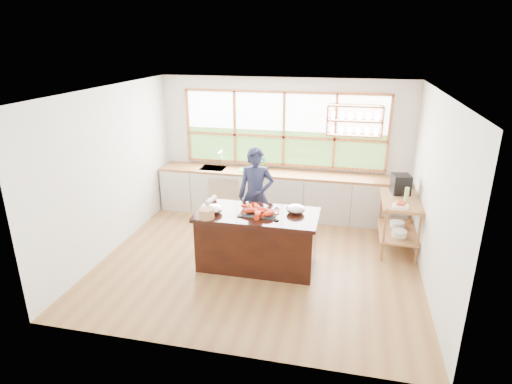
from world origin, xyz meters
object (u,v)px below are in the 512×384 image
(cook, at_px, (256,196))
(wicker_basket, at_px, (206,213))
(island, at_px, (257,240))
(espresso_machine, at_px, (401,184))

(cook, bearing_deg, wicker_basket, -120.94)
(wicker_basket, bearing_deg, cook, 68.74)
(cook, bearing_deg, island, -85.63)
(island, distance_m, wicker_basket, 0.93)
(cook, relative_size, wicker_basket, 7.36)
(espresso_machine, relative_size, wicker_basket, 1.44)
(cook, distance_m, wicker_basket, 1.31)
(island, distance_m, cook, 0.98)
(espresso_machine, xyz_separation_m, wicker_basket, (-2.88, -1.74, -0.09))
(cook, relative_size, espresso_machine, 5.12)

